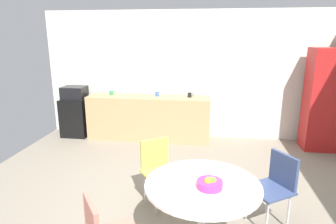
# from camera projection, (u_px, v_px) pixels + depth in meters

# --- Properties ---
(ground_plane) EXTENTS (6.00, 6.00, 0.00)m
(ground_plane) POSITION_uv_depth(u_px,v_px,m) (167.00, 215.00, 3.53)
(ground_plane) COLOR gray
(wall_back) EXTENTS (6.00, 0.10, 2.60)m
(wall_back) POSITION_uv_depth(u_px,v_px,m) (187.00, 75.00, 6.07)
(wall_back) COLOR silver
(wall_back) RESTS_ON ground_plane
(counter_block) EXTENTS (2.50, 0.60, 0.90)m
(counter_block) POSITION_uv_depth(u_px,v_px,m) (149.00, 118.00, 6.05)
(counter_block) COLOR tan
(counter_block) RESTS_ON ground_plane
(mini_fridge) EXTENTS (0.54, 0.54, 0.80)m
(mini_fridge) POSITION_uv_depth(u_px,v_px,m) (76.00, 117.00, 6.28)
(mini_fridge) COLOR black
(mini_fridge) RESTS_ON ground_plane
(microwave) EXTENTS (0.48, 0.38, 0.26)m
(microwave) POSITION_uv_depth(u_px,v_px,m) (74.00, 93.00, 6.14)
(microwave) COLOR black
(microwave) RESTS_ON mini_fridge
(locker_cabinet) EXTENTS (0.60, 0.50, 1.89)m
(locker_cabinet) POSITION_uv_depth(u_px,v_px,m) (323.00, 100.00, 5.38)
(locker_cabinet) COLOR #B21E1E
(locker_cabinet) RESTS_ON ground_plane
(round_table) EXTENTS (1.12, 1.12, 0.72)m
(round_table) POSITION_uv_depth(u_px,v_px,m) (202.00, 196.00, 2.85)
(round_table) COLOR silver
(round_table) RESTS_ON ground_plane
(chair_navy) EXTENTS (0.58, 0.58, 0.83)m
(chair_navy) POSITION_uv_depth(u_px,v_px,m) (276.00, 181.00, 3.27)
(chair_navy) COLOR silver
(chair_navy) RESTS_ON ground_plane
(chair_yellow) EXTENTS (0.59, 0.59, 0.83)m
(chair_yellow) POSITION_uv_depth(u_px,v_px,m) (158.00, 164.00, 3.70)
(chair_yellow) COLOR silver
(chair_yellow) RESTS_ON ground_plane
(fruit_bowl) EXTENTS (0.24, 0.24, 0.11)m
(fruit_bowl) POSITION_uv_depth(u_px,v_px,m) (210.00, 183.00, 2.73)
(fruit_bowl) COLOR #D8338C
(fruit_bowl) RESTS_ON round_table
(mug_white) EXTENTS (0.13, 0.08, 0.09)m
(mug_white) POSITION_uv_depth(u_px,v_px,m) (157.00, 94.00, 5.94)
(mug_white) COLOR #3F66BF
(mug_white) RESTS_ON counter_block
(mug_green) EXTENTS (0.13, 0.08, 0.09)m
(mug_green) POSITION_uv_depth(u_px,v_px,m) (190.00, 95.00, 5.83)
(mug_green) COLOR black
(mug_green) RESTS_ON counter_block
(mug_red) EXTENTS (0.13, 0.08, 0.09)m
(mug_red) POSITION_uv_depth(u_px,v_px,m) (112.00, 93.00, 6.04)
(mug_red) COLOR #338C59
(mug_red) RESTS_ON counter_block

